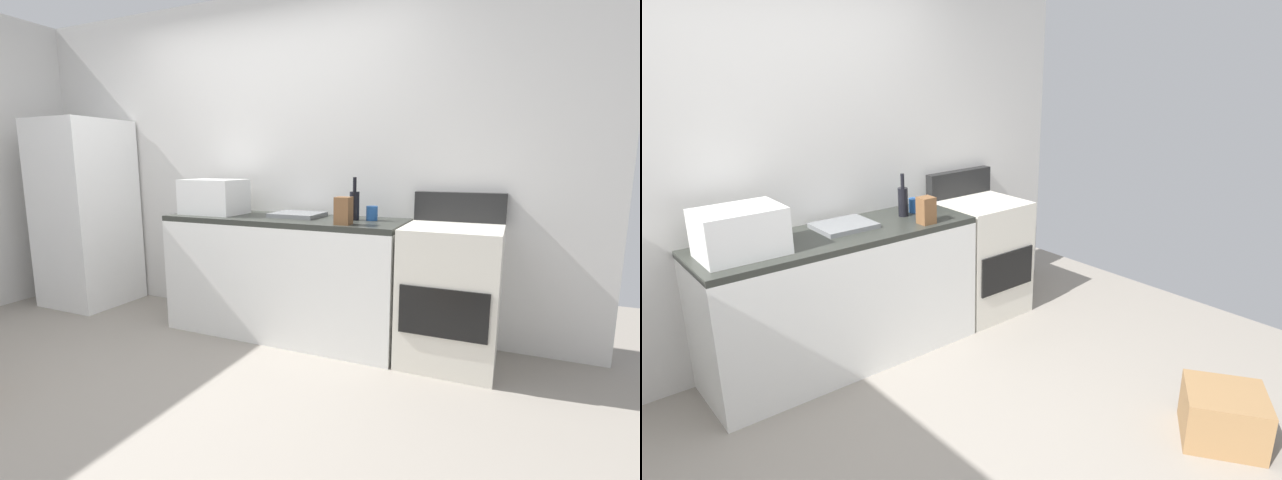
% 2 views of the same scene
% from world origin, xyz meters
% --- Properties ---
extents(ground_plane, '(6.00, 6.00, 0.00)m').
position_xyz_m(ground_plane, '(0.00, 0.00, 0.00)').
color(ground_plane, gray).
extents(wall_back, '(5.00, 0.10, 2.60)m').
position_xyz_m(wall_back, '(0.00, 1.55, 1.30)').
color(wall_back, silver).
rests_on(wall_back, ground_plane).
extents(kitchen_counter, '(1.80, 0.60, 0.90)m').
position_xyz_m(kitchen_counter, '(0.30, 1.20, 0.45)').
color(kitchen_counter, white).
rests_on(kitchen_counter, ground_plane).
extents(stove_oven, '(0.60, 0.61, 1.10)m').
position_xyz_m(stove_oven, '(1.52, 1.21, 0.47)').
color(stove_oven, silver).
rests_on(stove_oven, ground_plane).
extents(microwave, '(0.46, 0.34, 0.27)m').
position_xyz_m(microwave, '(-0.31, 1.17, 1.04)').
color(microwave, white).
rests_on(microwave, kitchen_counter).
extents(sink_basin, '(0.36, 0.32, 0.03)m').
position_xyz_m(sink_basin, '(0.38, 1.27, 0.92)').
color(sink_basin, slate).
rests_on(sink_basin, kitchen_counter).
extents(wine_bottle, '(0.07, 0.07, 0.30)m').
position_xyz_m(wine_bottle, '(0.84, 1.25, 1.01)').
color(wine_bottle, black).
rests_on(wine_bottle, kitchen_counter).
extents(coffee_mug, '(0.08, 0.08, 0.10)m').
position_xyz_m(coffee_mug, '(0.95, 1.28, 0.95)').
color(coffee_mug, '#2659A5').
rests_on(coffee_mug, kitchen_counter).
extents(knife_block, '(0.10, 0.10, 0.18)m').
position_xyz_m(knife_block, '(0.85, 1.00, 0.99)').
color(knife_block, brown).
rests_on(knife_block, kitchen_counter).
extents(cardboard_box_large, '(0.54, 0.55, 0.29)m').
position_xyz_m(cardboard_box_large, '(1.41, -0.85, 0.14)').
color(cardboard_box_large, olive).
rests_on(cardboard_box_large, ground_plane).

